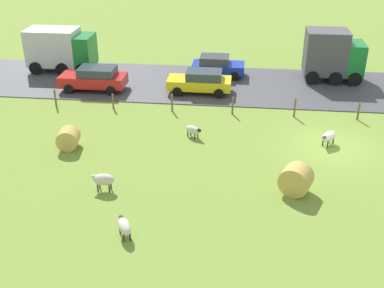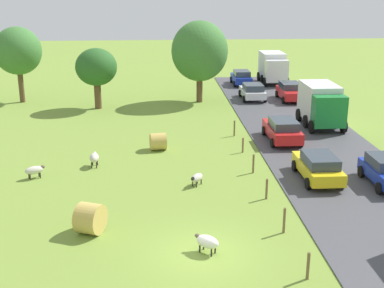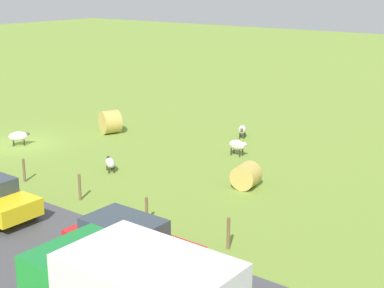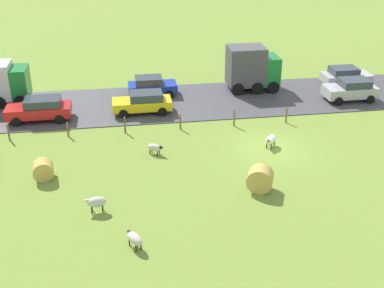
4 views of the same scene
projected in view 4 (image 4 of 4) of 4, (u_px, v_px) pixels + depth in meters
name	position (u px, v px, depth m)	size (l,w,h in m)	color
ground_plane	(272.00, 149.00, 31.41)	(160.00, 160.00, 0.00)	olive
road_strip	(239.00, 99.00, 39.40)	(8.00, 80.00, 0.06)	#47474C
sheep_0	(155.00, 148.00, 30.54)	(0.91, 1.06, 0.67)	beige
sheep_1	(135.00, 238.00, 22.15)	(1.17, 0.90, 0.73)	beige
sheep_2	(271.00, 140.00, 31.41)	(1.15, 1.06, 0.78)	white
sheep_3	(96.00, 202.00, 24.70)	(0.55, 1.08, 0.85)	beige
hay_bale_0	(43.00, 170.00, 27.74)	(1.14, 1.14, 1.03)	tan
hay_bale_1	(260.00, 179.00, 26.55)	(1.39, 1.39, 1.03)	tan
fence_post_0	(286.00, 115.00, 34.89)	(0.12, 0.12, 1.14)	brown
fence_post_1	(234.00, 118.00, 34.35)	(0.12, 0.12, 1.22)	brown
fence_post_2	(180.00, 122.00, 33.85)	(0.12, 0.12, 1.10)	brown
fence_post_3	(125.00, 125.00, 33.32)	(0.12, 0.12, 1.15)	brown
fence_post_4	(68.00, 130.00, 32.83)	(0.12, 0.12, 1.00)	brown
fence_post_5	(8.00, 132.00, 32.27)	(0.12, 0.12, 1.16)	brown
truck_2	(251.00, 68.00, 40.52)	(2.69, 4.13, 3.61)	#197F33
car_0	(151.00, 86.00, 39.72)	(2.09, 3.86, 1.52)	#1933B2
car_2	(40.00, 109.00, 35.14)	(2.15, 4.50, 1.61)	red
car_4	(143.00, 102.00, 36.42)	(2.07, 4.32, 1.54)	yellow
car_5	(346.00, 76.00, 41.92)	(2.20, 3.99, 1.57)	#B7B7BC
car_7	(351.00, 89.00, 38.75)	(2.20, 4.01, 1.67)	#B7B7BC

